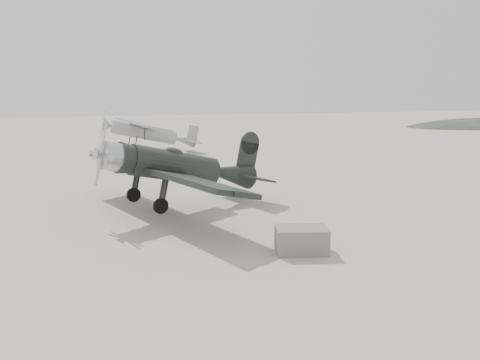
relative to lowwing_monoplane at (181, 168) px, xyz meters
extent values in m
plane|color=#9C948A|center=(0.42, -4.55, -1.94)|extent=(160.00, 160.00, 0.00)
cylinder|color=black|center=(-0.35, -0.14, 0.07)|extent=(4.32, 2.76, 1.31)
cone|color=black|center=(2.52, 1.02, 0.12)|extent=(2.72, 2.04, 1.22)
cylinder|color=silver|center=(-3.00, -1.21, 0.07)|extent=(1.22, 1.39, 1.16)
cone|color=silver|center=(-3.52, -1.42, 0.07)|extent=(0.50, 0.61, 0.53)
cube|color=silver|center=(-3.46, -1.40, 0.07)|extent=(0.12, 0.18, 2.44)
ellipsoid|color=black|center=(-0.52, -0.21, 0.65)|extent=(1.20, 0.98, 0.43)
cube|color=black|center=(-0.95, -0.39, -0.26)|extent=(6.05, 11.17, 0.21)
cube|color=black|center=(3.22, 1.30, 0.16)|extent=(2.43, 4.04, 0.09)
cube|color=black|center=(3.35, 1.35, 0.96)|extent=(1.08, 0.51, 1.69)
cylinder|color=black|center=(-0.83, -1.70, -1.55)|extent=(0.65, 0.38, 0.64)
cylinder|color=black|center=(-1.78, 0.65, -1.55)|extent=(0.65, 0.38, 0.64)
cylinder|color=#333333|center=(-0.83, -1.70, -0.92)|extent=(0.13, 0.13, 1.31)
cylinder|color=#333333|center=(-1.78, 0.65, -0.92)|extent=(0.13, 0.13, 1.31)
cylinder|color=black|center=(3.44, 1.39, -0.29)|extent=(0.22, 0.15, 0.21)
cylinder|color=#929496|center=(-0.20, 18.77, -0.11)|extent=(5.40, 2.02, 1.12)
cone|color=#929496|center=(3.30, 19.39, -0.11)|extent=(1.98, 1.32, 1.02)
cone|color=#929496|center=(-3.11, 18.26, -0.11)|extent=(0.78, 1.15, 1.06)
cube|color=#929496|center=(-3.51, 18.19, -0.11)|extent=(0.07, 0.15, 2.24)
cube|color=#929496|center=(-0.60, 18.70, 0.52)|extent=(3.85, 11.35, 0.18)
cube|color=#929496|center=(3.80, 19.48, -0.06)|extent=(1.50, 3.56, 0.08)
cube|color=#929496|center=(3.90, 19.50, 0.60)|extent=(0.92, 0.24, 1.32)
cylinder|color=black|center=(-0.81, 17.53, -1.66)|extent=(0.59, 0.24, 0.57)
cylinder|color=black|center=(-1.20, 19.73, -1.66)|extent=(0.59, 0.24, 0.57)
cylinder|color=#333333|center=(-0.81, 17.53, -1.08)|extent=(0.11, 0.11, 1.22)
cylinder|color=#333333|center=(-1.20, 19.73, -1.08)|extent=(0.11, 0.11, 1.22)
cylinder|color=black|center=(4.00, 19.52, -0.42)|extent=(0.19, 0.10, 0.18)
cube|color=slate|center=(3.00, -6.55, -1.52)|extent=(1.89, 1.40, 0.85)
camera|label=1|loc=(-3.02, -20.37, 3.47)|focal=35.00mm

